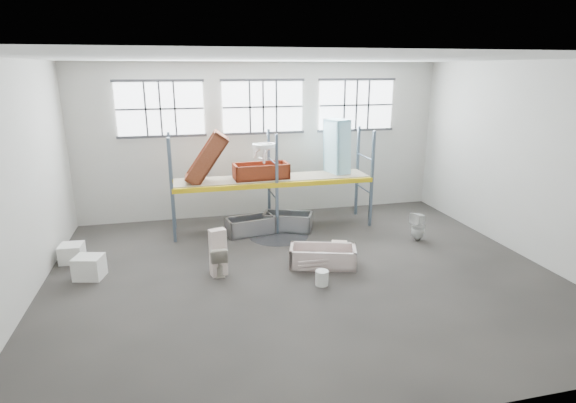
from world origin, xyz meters
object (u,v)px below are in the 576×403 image
object	(u,v)px
toilet_white	(418,226)
blue_tub_upright	(337,148)
toilet_beige	(218,259)
rust_tub_flat	(261,171)
cistern_tall	(218,253)
bathtub_beige	(323,256)
steel_tub_left	(251,226)
steel_tub_right	(288,221)
carton_near	(89,267)
bucket	(322,278)

from	to	relation	value
toilet_white	blue_tub_upright	world-z (taller)	blue_tub_upright
toilet_beige	rust_tub_flat	world-z (taller)	rust_tub_flat
cistern_tall	toilet_white	xyz separation A→B (m)	(5.81, 0.99, -0.16)
bathtub_beige	steel_tub_left	bearing A→B (deg)	135.41
cistern_tall	steel_tub_right	world-z (taller)	cistern_tall
steel_tub_left	carton_near	world-z (taller)	carton_near
rust_tub_flat	toilet_beige	bearing A→B (deg)	-118.57
steel_tub_left	bucket	xyz separation A→B (m)	(1.06, -3.70, -0.08)
toilet_beige	bucket	bearing A→B (deg)	150.27
toilet_white	steel_tub_right	bearing A→B (deg)	-136.50
toilet_white	rust_tub_flat	distance (m)	4.89
toilet_white	steel_tub_right	world-z (taller)	toilet_white
bucket	toilet_beige	bearing A→B (deg)	152.35
blue_tub_upright	carton_near	bearing A→B (deg)	-158.89
toilet_beige	cistern_tall	bearing A→B (deg)	90.54
bathtub_beige	blue_tub_upright	size ratio (longest dim) A/B	0.93
carton_near	blue_tub_upright	bearing A→B (deg)	21.11
rust_tub_flat	blue_tub_upright	xyz separation A→B (m)	(2.48, 0.24, 0.57)
toilet_beige	steel_tub_left	bearing A→B (deg)	-117.42
toilet_white	blue_tub_upright	bearing A→B (deg)	-163.34
bathtub_beige	rust_tub_flat	distance (m)	3.63
bathtub_beige	toilet_beige	distance (m)	2.61
cistern_tall	bucket	distance (m)	2.53
steel_tub_left	rust_tub_flat	distance (m)	1.68
rust_tub_flat	carton_near	size ratio (longest dim) A/B	2.59
steel_tub_left	rust_tub_flat	size ratio (longest dim) A/B	0.87
steel_tub_right	blue_tub_upright	xyz separation A→B (m)	(1.74, 0.58, 2.13)
steel_tub_right	rust_tub_flat	distance (m)	1.75
steel_tub_right	rust_tub_flat	world-z (taller)	rust_tub_flat
cistern_tall	carton_near	bearing A→B (deg)	153.17
rust_tub_flat	carton_near	xyz separation A→B (m)	(-4.61, -2.50, -1.55)
rust_tub_flat	carton_near	distance (m)	5.47
steel_tub_left	rust_tub_flat	bearing A→B (deg)	46.85
toilet_beige	rust_tub_flat	distance (m)	3.68
rust_tub_flat	bucket	xyz separation A→B (m)	(0.64, -4.16, -1.64)
rust_tub_flat	bucket	bearing A→B (deg)	-81.27
steel_tub_right	toilet_beige	bearing A→B (deg)	-131.93
blue_tub_upright	steel_tub_right	bearing A→B (deg)	-161.53
steel_tub_right	rust_tub_flat	xyz separation A→B (m)	(-0.74, 0.35, 1.55)
cistern_tall	blue_tub_upright	world-z (taller)	blue_tub_upright
steel_tub_right	bucket	bearing A→B (deg)	-91.55
carton_near	rust_tub_flat	bearing A→B (deg)	28.50
toilet_white	carton_near	size ratio (longest dim) A/B	1.32
blue_tub_upright	toilet_white	bearing A→B (deg)	-53.50
toilet_white	bucket	size ratio (longest dim) A/B	2.38
rust_tub_flat	blue_tub_upright	bearing A→B (deg)	5.42
toilet_white	steel_tub_left	xyz separation A→B (m)	(-4.62, 1.63, -0.16)
cistern_tall	carton_near	world-z (taller)	cistern_tall
cistern_tall	steel_tub_right	xyz separation A→B (m)	(2.35, 2.73, -0.31)
cistern_tall	rust_tub_flat	size ratio (longest dim) A/B	0.71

